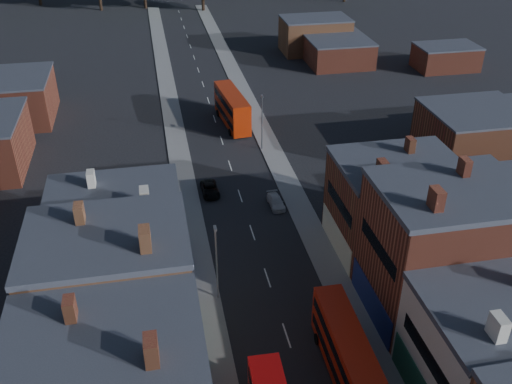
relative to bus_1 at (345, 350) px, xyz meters
name	(u,v)px	position (x,y,z in m)	size (l,w,h in m)	color
pavement_west	(186,193)	(-10.00, 30.87, -2.45)	(3.00, 200.00, 0.12)	gray
pavement_east	(288,183)	(3.00, 30.87, -2.45)	(3.00, 200.00, 0.12)	gray
lamp_post_2	(217,258)	(-8.70, 10.87, 2.19)	(0.25, 0.70, 8.12)	slate
lamp_post_3	(262,119)	(1.70, 40.87, 2.19)	(0.25, 0.70, 8.12)	slate
bus_1	(345,350)	(0.00, 0.00, 0.00)	(2.87, 10.81, 4.65)	red
bus_2	(232,108)	(-1.05, 50.26, 0.26)	(3.91, 12.08, 5.13)	#A12207
car_2	(210,189)	(-7.05, 30.19, -1.90)	(2.01, 4.37, 1.21)	black
car_3	(276,202)	(0.30, 25.81, -1.94)	(1.60, 3.93, 1.14)	silver
ped_3	(354,323)	(2.37, 4.12, -1.41)	(1.15, 0.52, 1.96)	#5E5851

